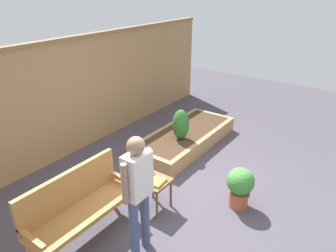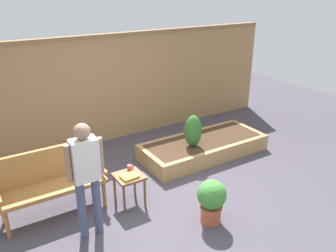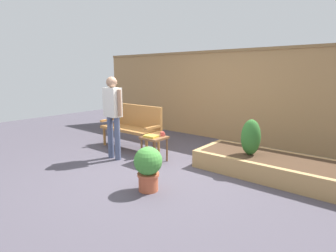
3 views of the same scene
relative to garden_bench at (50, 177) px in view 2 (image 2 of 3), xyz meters
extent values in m
plane|color=#47424C|center=(1.40, -0.69, -0.54)|extent=(14.00, 14.00, 0.00)
cube|color=#A37A4C|center=(1.40, 1.91, 0.51)|extent=(8.40, 0.10, 2.10)
cube|color=olive|center=(1.40, 1.91, 1.59)|extent=(8.40, 0.14, 0.06)
cylinder|color=#A87038|center=(0.66, 0.08, -0.34)|extent=(0.06, 0.06, 0.40)
cylinder|color=#A87038|center=(0.66, -0.28, -0.34)|extent=(0.06, 0.06, 0.40)
cylinder|color=#A87038|center=(-0.66, 0.08, -0.34)|extent=(0.06, 0.06, 0.40)
cylinder|color=#A87038|center=(-0.66, -0.28, -0.34)|extent=(0.06, 0.06, 0.40)
cube|color=#A87038|center=(0.00, -0.10, -0.11)|extent=(1.44, 0.48, 0.06)
cube|color=#A87038|center=(0.00, 0.11, 0.16)|extent=(1.44, 0.06, 0.48)
cube|color=#A87038|center=(0.69, -0.10, 0.02)|extent=(0.06, 0.48, 0.04)
cylinder|color=brown|center=(1.17, -0.26, -0.32)|extent=(0.04, 0.04, 0.44)
cylinder|color=brown|center=(1.17, -0.59, -0.32)|extent=(0.04, 0.04, 0.44)
cylinder|color=brown|center=(0.84, -0.26, -0.32)|extent=(0.04, 0.04, 0.44)
cylinder|color=brown|center=(0.84, -0.59, -0.32)|extent=(0.04, 0.04, 0.44)
cube|color=brown|center=(1.00, -0.43, -0.08)|extent=(0.40, 0.40, 0.04)
cylinder|color=#CC4C47|center=(1.08, -0.29, -0.03)|extent=(0.08, 0.08, 0.08)
torus|color=#CC4C47|center=(1.13, -0.29, -0.03)|extent=(0.06, 0.01, 0.06)
cube|color=gold|center=(0.98, -0.49, -0.05)|extent=(0.25, 0.20, 0.04)
cylinder|color=#B75638|center=(1.75, -1.40, -0.43)|extent=(0.27, 0.27, 0.22)
cylinder|color=#B75638|center=(1.75, -1.40, -0.31)|extent=(0.31, 0.31, 0.04)
sphere|color=#428938|center=(1.75, -1.40, -0.11)|extent=(0.40, 0.40, 0.40)
cube|color=#AD8451|center=(2.90, -0.17, -0.39)|extent=(2.40, 0.09, 0.30)
cube|color=#AD8451|center=(2.90, 0.74, -0.39)|extent=(2.40, 0.09, 0.30)
cube|color=#AD8451|center=(1.75, 0.28, -0.39)|extent=(0.09, 0.82, 0.30)
cube|color=#AD8451|center=(4.06, 0.28, -0.39)|extent=(0.09, 0.82, 0.30)
cube|color=#422D1E|center=(2.90, 0.28, -0.39)|extent=(2.22, 0.82, 0.30)
cylinder|color=brown|center=(2.57, 0.18, -0.21)|extent=(0.04, 0.04, 0.06)
ellipsoid|color=#2D6628|center=(2.57, 0.18, 0.05)|extent=(0.31, 0.31, 0.59)
cylinder|color=#475170|center=(0.38, -0.77, -0.13)|extent=(0.11, 0.11, 0.82)
cylinder|color=#475170|center=(0.18, -0.77, -0.13)|extent=(0.11, 0.11, 0.82)
cube|color=silver|center=(0.28, -0.77, 0.55)|extent=(0.32, 0.20, 0.54)
cylinder|color=#9E755B|center=(0.48, -0.77, 0.55)|extent=(0.07, 0.07, 0.49)
cylinder|color=#9E755B|center=(0.08, -0.77, 0.55)|extent=(0.07, 0.07, 0.49)
sphere|color=#9E755B|center=(0.28, -0.77, 0.92)|extent=(0.20, 0.20, 0.20)
camera|label=1|loc=(-1.85, -2.73, 2.47)|focal=33.36mm
camera|label=2|loc=(-0.84, -4.45, 2.52)|focal=37.36mm
camera|label=3|loc=(4.16, -3.95, 1.09)|focal=28.41mm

